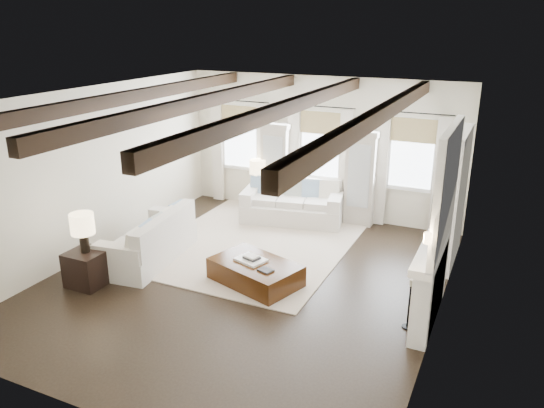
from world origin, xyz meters
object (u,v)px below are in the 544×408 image
at_px(sofa_left, 152,242).
at_px(side_table_front, 88,268).
at_px(ottoman, 255,273).
at_px(sofa_back, 293,204).
at_px(side_table_back, 258,199).

xyz_separation_m(sofa_left, side_table_front, (-0.40, -1.27, -0.07)).
relative_size(ottoman, side_table_front, 2.46).
bearing_deg(sofa_back, sofa_left, -117.39).
relative_size(sofa_left, side_table_front, 3.72).
distance_m(ottoman, side_table_back, 3.66).
bearing_deg(sofa_back, ottoman, -79.07).
relative_size(sofa_back, ottoman, 1.59).
distance_m(ottoman, side_table_front, 2.89).
bearing_deg(side_table_back, sofa_back, -10.96).
bearing_deg(side_table_front, side_table_back, 77.43).
height_order(sofa_left, side_table_front, sofa_left).
distance_m(sofa_left, ottoman, 2.21).
bearing_deg(sofa_left, side_table_back, 79.37).
distance_m(sofa_back, side_table_front, 4.80).
bearing_deg(sofa_left, ottoman, -0.35).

